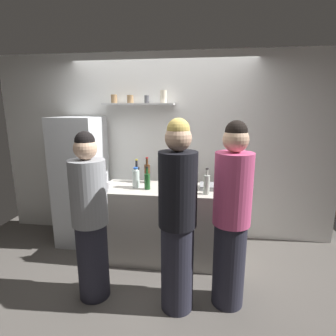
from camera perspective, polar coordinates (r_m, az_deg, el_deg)
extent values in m
plane|color=#59544F|center=(3.16, -4.79, -23.33)|extent=(5.28, 5.28, 0.00)
cube|color=white|center=(3.83, -1.08, 4.34)|extent=(4.80, 0.10, 2.60)
cube|color=silver|center=(3.69, -6.35, 13.52)|extent=(0.97, 0.22, 0.02)
cylinder|color=olive|center=(3.79, -11.52, 14.36)|extent=(0.08, 0.08, 0.11)
cylinder|color=olive|center=(3.72, -8.12, 14.46)|extent=(0.09, 0.09, 0.11)
cylinder|color=#4C4C51|center=(3.66, -4.60, 14.53)|extent=(0.07, 0.07, 0.10)
cylinder|color=beige|center=(3.62, -0.98, 15.09)|extent=(0.08, 0.08, 0.16)
cube|color=silver|center=(3.86, -18.13, -2.69)|extent=(0.59, 0.62, 1.75)
cylinder|color=#99999E|center=(3.48, -18.18, -2.86)|extent=(0.02, 0.02, 0.45)
cube|color=#B7B2A8|center=(3.37, 0.00, -11.84)|extent=(1.61, 0.61, 0.92)
cube|color=gray|center=(3.23, 9.91, -3.97)|extent=(0.34, 0.24, 0.05)
cylinder|color=#B2B2B7|center=(3.16, -13.23, -3.91)|extent=(0.11, 0.11, 0.11)
cylinder|color=silver|center=(3.17, -13.08, -2.65)|extent=(0.02, 0.01, 0.17)
cylinder|color=silver|center=(3.14, -13.46, -2.79)|extent=(0.01, 0.03, 0.17)
cylinder|color=silver|center=(3.13, -13.69, -2.74)|extent=(0.01, 0.02, 0.18)
cylinder|color=silver|center=(3.15, -13.30, -2.85)|extent=(0.02, 0.01, 0.16)
cylinder|color=silver|center=(3.14, -13.41, -2.94)|extent=(0.02, 0.02, 0.16)
cylinder|color=#B2BFB2|center=(2.99, 8.30, -3.60)|extent=(0.07, 0.07, 0.22)
cylinder|color=#B2BFB2|center=(2.96, 8.38, -0.94)|extent=(0.03, 0.03, 0.07)
cylinder|color=#333333|center=(2.95, 8.41, -0.13)|extent=(0.03, 0.03, 0.02)
cylinder|color=#19471E|center=(3.15, -4.48, -2.94)|extent=(0.07, 0.07, 0.19)
cylinder|color=#19471E|center=(3.12, -4.53, -0.66)|extent=(0.03, 0.03, 0.07)
cylinder|color=black|center=(3.11, -4.54, 0.11)|extent=(0.03, 0.03, 0.02)
cylinder|color=#472814|center=(3.43, -4.50, -1.20)|extent=(0.07, 0.07, 0.23)
cylinder|color=#472814|center=(3.40, -4.55, 1.39)|extent=(0.03, 0.03, 0.08)
cylinder|color=maroon|center=(3.39, -4.56, 2.19)|extent=(0.03, 0.03, 0.02)
cylinder|color=black|center=(3.50, -6.72, -1.37)|extent=(0.07, 0.07, 0.19)
cylinder|color=black|center=(3.47, -6.78, 0.89)|extent=(0.03, 0.03, 0.09)
cylinder|color=gold|center=(3.46, -6.81, 1.76)|extent=(0.03, 0.03, 0.02)
cylinder|color=silver|center=(3.23, -6.92, -2.34)|extent=(0.09, 0.09, 0.21)
cylinder|color=silver|center=(3.20, -6.97, -0.32)|extent=(0.05, 0.05, 0.02)
cylinder|color=blue|center=(3.20, -6.98, -0.01)|extent=(0.05, 0.05, 0.02)
cylinder|color=#262633|center=(2.62, 1.98, -20.53)|extent=(0.30, 0.30, 0.84)
cylinder|color=black|center=(2.30, 2.12, -4.65)|extent=(0.34, 0.34, 0.67)
sphere|color=#D8AD8C|center=(2.21, 2.21, 6.47)|extent=(0.23, 0.23, 0.23)
sphere|color=#D8B759|center=(2.20, 2.23, 8.24)|extent=(0.19, 0.19, 0.19)
cylinder|color=#262633|center=(2.74, 12.94, -19.47)|extent=(0.30, 0.30, 0.83)
cylinder|color=#D14C7F|center=(2.43, 13.81, -4.42)|extent=(0.34, 0.34, 0.66)
sphere|color=#D8AD8C|center=(2.34, 14.38, 5.97)|extent=(0.22, 0.22, 0.22)
sphere|color=black|center=(2.33, 14.47, 7.61)|extent=(0.19, 0.19, 0.19)
cylinder|color=#262633|center=(2.87, -15.82, -18.53)|extent=(0.30, 0.30, 0.78)
cylinder|color=gray|center=(2.58, -16.76, -5.07)|extent=(0.34, 0.34, 0.62)
sphere|color=#D8AD8C|center=(2.49, -17.37, 4.08)|extent=(0.21, 0.21, 0.21)
sphere|color=black|center=(2.48, -17.47, 5.53)|extent=(0.18, 0.18, 0.18)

